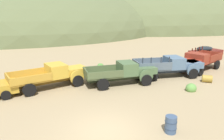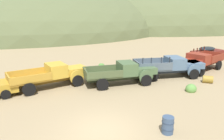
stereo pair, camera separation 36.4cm
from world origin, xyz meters
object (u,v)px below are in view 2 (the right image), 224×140
at_px(truck_rust_red, 198,62).
at_px(car_oxblood, 209,52).
at_px(oil_drum_foreground, 208,79).
at_px(oil_drum_spare, 168,125).
at_px(truck_chalk_blue, 173,66).
at_px(truck_faded_yellow, 56,74).
at_px(truck_weathered_green, 126,73).

height_order(truck_rust_red, car_oxblood, truck_rust_red).
relative_size(car_oxblood, oil_drum_foreground, 4.94).
relative_size(car_oxblood, oil_drum_spare, 5.66).
xyz_separation_m(truck_rust_red, oil_drum_spare, (-11.27, -7.28, -0.55)).
bearing_deg(oil_drum_foreground, truck_chalk_blue, 113.27).
relative_size(truck_chalk_blue, oil_drum_spare, 7.47).
bearing_deg(car_oxblood, truck_faded_yellow, -171.87).
xyz_separation_m(truck_faded_yellow, oil_drum_spare, (2.83, -10.06, -0.54)).
bearing_deg(truck_weathered_green, car_oxblood, 26.04).
bearing_deg(oil_drum_foreground, truck_weathered_green, 151.76).
xyz_separation_m(car_oxblood, oil_drum_foreground, (-9.36, -6.87, -0.50)).
bearing_deg(truck_weathered_green, truck_chalk_blue, 8.13).
relative_size(truck_faded_yellow, truck_rust_red, 0.99).
xyz_separation_m(truck_chalk_blue, car_oxblood, (10.61, 3.96, -0.19)).
relative_size(truck_rust_red, car_oxblood, 1.26).
height_order(truck_rust_red, oil_drum_foreground, truck_rust_red).
distance_m(truck_chalk_blue, oil_drum_foreground, 3.25).
relative_size(truck_rust_red, oil_drum_spare, 7.15).
height_order(car_oxblood, oil_drum_foreground, car_oxblood).
bearing_deg(oil_drum_spare, truck_weathered_green, 71.67).
bearing_deg(truck_chalk_blue, oil_drum_spare, -116.75).
xyz_separation_m(car_oxblood, oil_drum_spare, (-18.22, -11.15, -0.36)).
bearing_deg(truck_faded_yellow, oil_drum_foreground, -29.30).
bearing_deg(truck_faded_yellow, truck_rust_red, -14.13).
bearing_deg(truck_rust_red, truck_weathered_green, -13.67).
bearing_deg(oil_drum_spare, truck_rust_red, 32.88).
relative_size(truck_chalk_blue, oil_drum_foreground, 6.51).
height_order(truck_faded_yellow, truck_chalk_blue, truck_chalk_blue).
bearing_deg(oil_drum_foreground, truck_faded_yellow, 153.66).
distance_m(truck_faded_yellow, truck_weathered_green, 5.88).
relative_size(truck_weathered_green, oil_drum_spare, 7.07).
height_order(truck_weathered_green, truck_rust_red, truck_rust_red).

